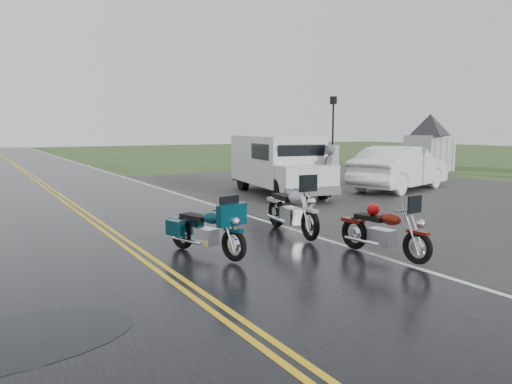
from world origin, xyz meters
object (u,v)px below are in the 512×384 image
Objects in this scene: sedan_white at (400,169)px; motorcycle_teal at (234,232)px; visitor_center at (430,128)px; motorcycle_silver at (310,212)px; van_white at (278,169)px; person_at_van at (328,174)px; motorcycle_red at (418,234)px; lamp_post_far_right at (333,136)px.

motorcycle_teal is at bearing 102.42° from sedan_white.
sedan_white is at bearing -145.25° from visitor_center.
motorcycle_silver is 0.42× the size of van_white.
sedan_white is at bearing 148.90° from person_at_van.
motorcycle_red is at bearing -139.69° from visitor_center.
van_white reaches higher than person_at_van.
visitor_center is 7.97× the size of motorcycle_teal.
person_at_van reaches higher than sedan_white.
motorcycle_red is (-16.07, -13.63, -1.81)m from visitor_center.
motorcycle_teal is 0.50× the size of lamp_post_far_right.
visitor_center is 6.90× the size of motorcycle_silver.
sedan_white reaches higher than motorcycle_silver.
sedan_white is at bearing 41.31° from motorcycle_silver.
sedan_white is at bearing 39.10° from motorcycle_red.
sedan_white is (4.27, 0.94, -0.07)m from person_at_van.
lamp_post_far_right reaches higher than sedan_white.
lamp_post_far_right is at bearing 57.28° from motorcycle_silver.
motorcycle_teal is 1.09× the size of person_at_van.
motorcycle_teal is 17.29m from lamp_post_far_right.
visitor_center reaches higher than sedan_white.
motorcycle_red is 0.50× the size of lamp_post_far_right.
motorcycle_silver is at bearing -0.63° from motorcycle_teal.
motorcycle_red is 11.14m from sedan_white.
motorcycle_red is at bearing -95.18° from van_white.
van_white is at bearing 75.41° from sedan_white.
lamp_post_far_right is at bearing -32.59° from sedan_white.
motorcycle_red is at bearing 19.54° from person_at_van.
lamp_post_far_right is (-6.64, 0.40, -0.38)m from visitor_center.
van_white is at bearing -139.11° from lamp_post_far_right.
sedan_white is 6.43m from lamp_post_far_right.
visitor_center is at bearing 32.68° from van_white.
motorcycle_teal is 12.17m from sedan_white.
visitor_center is 3.12× the size of sedan_white.
motorcycle_silver reaches higher than motorcycle_teal.
motorcycle_red is at bearing 117.40° from sedan_white.
motorcycle_red is at bearing -50.23° from motorcycle_teal.
motorcycle_red is 1.00× the size of motorcycle_teal.
visitor_center is 6.66m from lamp_post_far_right.
van_white is 9.91m from lamp_post_far_right.
lamp_post_far_right is (1.60, 6.12, 1.17)m from sedan_white.
lamp_post_far_right is (9.98, 11.65, 1.33)m from motorcycle_silver.
motorcycle_teal is at bearing -156.09° from motorcycle_silver.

